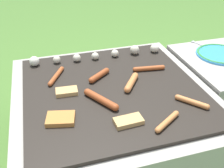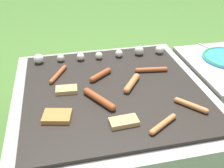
# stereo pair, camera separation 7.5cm
# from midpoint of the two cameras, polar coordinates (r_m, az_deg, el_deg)

# --- Properties ---
(ground_plane) EXTENTS (14.00, 14.00, 0.00)m
(ground_plane) POSITION_cam_midpoint_polar(r_m,az_deg,el_deg) (1.52, -1.45, -13.55)
(ground_plane) COLOR #47702D
(grill) EXTENTS (0.94, 0.94, 0.40)m
(grill) POSITION_cam_midpoint_polar(r_m,az_deg,el_deg) (1.38, -1.56, -7.83)
(grill) COLOR #9E998E
(grill) RESTS_ON ground_plane
(side_ledge) EXTENTS (0.47, 0.56, 0.40)m
(side_ledge) POSITION_cam_midpoint_polar(r_m,az_deg,el_deg) (1.73, 20.96, -0.89)
(side_ledge) COLOR #9E998E
(side_ledge) RESTS_ON ground_plane
(sausage_mid_left) EXTENTS (0.13, 0.10, 0.03)m
(sausage_mid_left) POSITION_cam_midpoint_polar(r_m,az_deg,el_deg) (1.33, -4.40, 1.87)
(sausage_mid_left) COLOR #93421E
(sausage_mid_left) RESTS_ON grill
(sausage_front_left) EXTENTS (0.10, 0.16, 0.02)m
(sausage_front_left) POSITION_cam_midpoint_polar(r_m,az_deg,el_deg) (1.37, -13.58, 1.69)
(sausage_front_left) COLOR #A34C23
(sausage_front_left) RESTS_ON grill
(sausage_front_center) EXTENTS (0.11, 0.14, 0.03)m
(sausage_front_center) POSITION_cam_midpoint_polar(r_m,az_deg,el_deg) (1.27, 2.58, 0.34)
(sausage_front_center) COLOR #C6753D
(sausage_front_center) RESTS_ON grill
(sausage_back_right) EXTENTS (0.12, 0.18, 0.03)m
(sausage_back_right) POSITION_cam_midpoint_polar(r_m,az_deg,el_deg) (1.16, -4.32, -3.40)
(sausage_back_right) COLOR #93421E
(sausage_back_right) RESTS_ON grill
(sausage_back_center) EXTENTS (0.14, 0.09, 0.02)m
(sausage_back_center) POSITION_cam_midpoint_polar(r_m,az_deg,el_deg) (1.06, 9.97, -8.09)
(sausage_back_center) COLOR #C6753D
(sausage_back_center) RESTS_ON grill
(sausage_front_right) EXTENTS (0.18, 0.04, 0.02)m
(sausage_front_right) POSITION_cam_midpoint_polar(r_m,az_deg,el_deg) (1.41, 6.54, 3.38)
(sausage_front_right) COLOR #A34C23
(sausage_front_right) RESTS_ON grill
(sausage_back_left) EXTENTS (0.11, 0.12, 0.02)m
(sausage_back_left) POSITION_cam_midpoint_polar(r_m,az_deg,el_deg) (1.19, 15.29, -3.81)
(sausage_back_left) COLOR #C6753D
(sausage_back_left) RESTS_ON grill
(bread_slice_center) EXTENTS (0.13, 0.11, 0.02)m
(bread_slice_center) POSITION_cam_midpoint_polar(r_m,az_deg,el_deg) (1.09, -13.08, -7.42)
(bread_slice_center) COLOR #B27033
(bread_slice_center) RESTS_ON grill
(bread_slice_left) EXTENTS (0.10, 0.07, 0.02)m
(bread_slice_left) POSITION_cam_midpoint_polar(r_m,az_deg,el_deg) (1.24, -11.54, -1.64)
(bread_slice_left) COLOR tan
(bread_slice_left) RESTS_ON grill
(bread_slice_right) EXTENTS (0.12, 0.07, 0.02)m
(bread_slice_right) POSITION_cam_midpoint_polar(r_m,az_deg,el_deg) (1.05, 1.55, -8.10)
(bread_slice_right) COLOR tan
(bread_slice_right) RESTS_ON grill
(mushroom_row) EXTENTS (0.76, 0.08, 0.05)m
(mushroom_row) POSITION_cam_midpoint_polar(r_m,az_deg,el_deg) (1.52, -4.31, 6.39)
(mushroom_row) COLOR silver
(mushroom_row) RESTS_ON grill
(plate_colorful) EXTENTS (0.28, 0.28, 0.02)m
(plate_colorful) POSITION_cam_midpoint_polar(r_m,az_deg,el_deg) (1.68, 21.29, 6.09)
(plate_colorful) COLOR #338CCC
(plate_colorful) RESTS_ON side_ledge
(fork_utensil) EXTENTS (0.08, 0.16, 0.01)m
(fork_utensil) POSITION_cam_midpoint_polar(r_m,az_deg,el_deg) (1.77, 17.77, 8.05)
(fork_utensil) COLOR silver
(fork_utensil) RESTS_ON side_ledge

